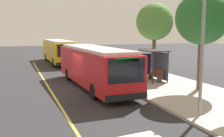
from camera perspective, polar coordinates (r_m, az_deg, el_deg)
name	(u,v)px	position (r m, az deg, el deg)	size (l,w,h in m)	color
ground_plane	(82,89)	(19.71, -6.37, -4.22)	(120.00, 120.00, 0.00)	#2B2B2D
sidewalk_curb	(156,82)	(21.84, 9.14, -2.88)	(44.00, 6.40, 0.15)	#B7B2A8
lane_stripe_center	(51,91)	(19.33, -12.75, -4.60)	(36.00, 0.14, 0.01)	#E0D64C
transit_bus_main	(94,65)	(19.96, -3.82, 0.67)	(11.61, 3.00, 2.95)	red
transit_bus_second	(59,51)	(35.81, -11.18, 3.73)	(11.61, 2.75, 2.95)	gold
bus_shelter	(153,58)	(22.22, 8.65, 2.11)	(2.90, 1.60, 2.48)	#333338
waiting_bench	(156,75)	(21.99, 9.21, -1.34)	(1.60, 0.48, 0.95)	brown
route_sign_post	(137,63)	(18.40, 5.21, 1.11)	(0.44, 0.08, 2.80)	#333338
pedestrian_commuter	(133,70)	(21.37, 4.33, -0.21)	(0.24, 0.40, 1.69)	#282D47
street_tree_near_shelter	(154,22)	(26.87, 8.92, 9.62)	(3.58, 3.58, 6.65)	brown
street_tree_downstreet	(202,18)	(19.34, 18.41, 9.96)	(3.56, 3.56, 6.61)	brown
utility_pole	(202,48)	(13.20, 18.46, 4.16)	(0.16, 0.16, 6.40)	gray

